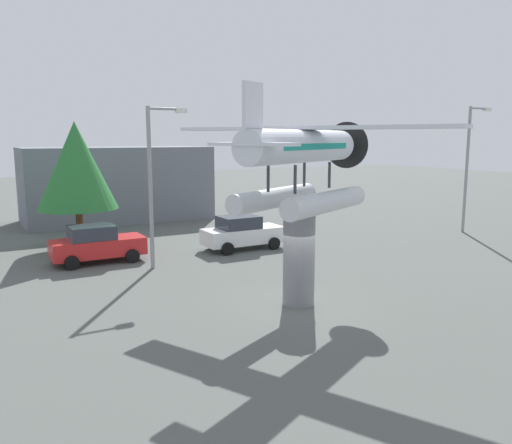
{
  "coord_description": "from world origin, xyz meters",
  "views": [
    {
      "loc": [
        -9.88,
        -14.41,
        5.76
      ],
      "look_at": [
        0.0,
        3.0,
        2.49
      ],
      "focal_mm": 36.35,
      "sensor_mm": 36.0,
      "label": 1
    }
  ],
  "objects": [
    {
      "name": "ground_plane",
      "position": [
        0.0,
        0.0,
        0.0
      ],
      "size": [
        140.0,
        140.0,
        0.0
      ],
      "primitive_type": "plane",
      "color": "#515651"
    },
    {
      "name": "display_pedestal",
      "position": [
        0.0,
        0.0,
        1.66
      ],
      "size": [
        1.1,
        1.1,
        3.32
      ],
      "primitive_type": "cylinder",
      "color": "slate",
      "rests_on": "ground"
    },
    {
      "name": "floatplane_monument",
      "position": [
        0.12,
        0.06,
        4.99
      ],
      "size": [
        7.13,
        9.81,
        4.0
      ],
      "rotation": [
        0.0,
        0.0,
        0.46
      ],
      "color": "silver",
      "rests_on": "display_pedestal"
    },
    {
      "name": "car_mid_red",
      "position": [
        -4.7,
        9.74,
        0.88
      ],
      "size": [
        4.2,
        2.02,
        1.76
      ],
      "color": "red",
      "rests_on": "ground"
    },
    {
      "name": "car_far_white",
      "position": [
        2.56,
        8.99,
        0.88
      ],
      "size": [
        4.2,
        2.02,
        1.76
      ],
      "color": "white",
      "rests_on": "ground"
    },
    {
      "name": "streetlight_primary",
      "position": [
        -2.57,
        7.43,
        4.17
      ],
      "size": [
        1.84,
        0.28,
        7.09
      ],
      "color": "gray",
      "rests_on": "ground"
    },
    {
      "name": "streetlight_secondary",
      "position": [
        16.96,
        6.65,
        4.43
      ],
      "size": [
        1.84,
        0.28,
        7.6
      ],
      "color": "gray",
      "rests_on": "ground"
    },
    {
      "name": "storefront_building",
      "position": [
        -0.46,
        22.0,
        2.56
      ],
      "size": [
        12.47,
        5.61,
        5.11
      ],
      "primitive_type": "cube",
      "color": "slate",
      "rests_on": "ground"
    },
    {
      "name": "tree_east",
      "position": [
        -4.75,
        13.3,
        4.33
      ],
      "size": [
        4.04,
        4.04,
        6.59
      ],
      "color": "brown",
      "rests_on": "ground"
    }
  ]
}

